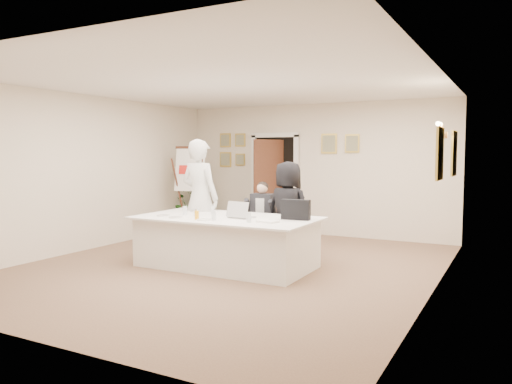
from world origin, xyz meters
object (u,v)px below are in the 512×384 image
object	(u,v)px
standing_woman	(288,211)
paper_stack	(268,221)
oj_glass	(197,215)
potted_palm	(193,199)
flip_chart	(192,195)
seated_man	(262,217)
steel_jug	(196,213)
conference_table	(226,242)
standing_man	(200,198)
laptop	(242,209)
laptop_bag	(296,210)

from	to	relation	value
standing_woman	paper_stack	world-z (taller)	standing_woman
oj_glass	potted_palm	bearing A→B (deg)	125.94
flip_chart	standing_woman	xyz separation A→B (m)	(2.84, -1.30, -0.05)
seated_man	steel_jug	size ratio (longest dim) A/B	11.58
conference_table	standing_man	xyz separation A→B (m)	(-0.85, 0.53, 0.60)
oj_glass	conference_table	bearing A→B (deg)	62.58
standing_woman	laptop	size ratio (longest dim) A/B	4.30
oj_glass	paper_stack	bearing A→B (deg)	11.94
conference_table	standing_woman	xyz separation A→B (m)	(0.62, 0.93, 0.42)
conference_table	paper_stack	size ratio (longest dim) A/B	9.78
laptop	laptop_bag	bearing A→B (deg)	15.49
seated_man	potted_palm	xyz separation A→B (m)	(-2.76, 1.84, 0.04)
seated_man	flip_chart	world-z (taller)	flip_chart
laptop_bag	oj_glass	bearing A→B (deg)	-158.81
standing_man	conference_table	bearing A→B (deg)	152.53
seated_man	laptop_bag	world-z (taller)	seated_man
laptop_bag	laptop	bearing A→B (deg)	-174.03
standing_man	steel_jug	size ratio (longest dim) A/B	18.08
laptop	oj_glass	xyz separation A→B (m)	(-0.49, -0.49, -0.07)
conference_table	steel_jug	world-z (taller)	steel_jug
conference_table	standing_man	bearing A→B (deg)	147.98
seated_man	oj_glass	world-z (taller)	seated_man
flip_chart	paper_stack	distance (m)	3.91
standing_woman	laptop	distance (m)	0.97
seated_man	potted_palm	distance (m)	3.31
oj_glass	standing_man	bearing A→B (deg)	121.97
seated_man	paper_stack	world-z (taller)	seated_man
flip_chart	conference_table	bearing A→B (deg)	-45.20
standing_woman	conference_table	bearing A→B (deg)	63.12
conference_table	laptop_bag	distance (m)	1.21
flip_chart	standing_man	bearing A→B (deg)	-51.20
standing_man	oj_glass	world-z (taller)	standing_man
standing_man	laptop_bag	world-z (taller)	standing_man
flip_chart	steel_jug	world-z (taller)	flip_chart
laptop	steel_jug	size ratio (longest dim) A/B	3.44
paper_stack	oj_glass	size ratio (longest dim) A/B	2.19
laptop_bag	paper_stack	world-z (taller)	laptop_bag
flip_chart	steel_jug	xyz separation A→B (m)	(1.75, -2.36, -0.03)
laptop	paper_stack	bearing A→B (deg)	-21.17
flip_chart	standing_woman	bearing A→B (deg)	-24.63
flip_chart	standing_woman	distance (m)	3.12
flip_chart	potted_palm	bearing A→B (deg)	124.22
standing_man	oj_glass	distance (m)	1.17
laptop_bag	oj_glass	size ratio (longest dim) A/B	3.29
potted_palm	oj_glass	distance (m)	4.29
steel_jug	standing_woman	bearing A→B (deg)	44.12
flip_chart	laptop_bag	size ratio (longest dim) A/B	4.33
standing_man	laptop	distance (m)	1.21
laptop_bag	paper_stack	xyz separation A→B (m)	(-0.24, -0.44, -0.14)
standing_man	potted_palm	distance (m)	3.14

